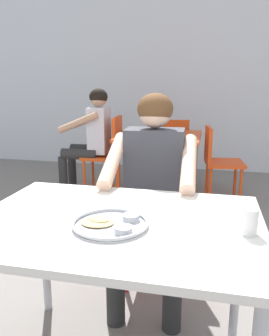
# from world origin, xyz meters

# --- Properties ---
(back_wall) EXTENTS (12.00, 0.12, 3.40)m
(back_wall) POSITION_xyz_m (0.00, 3.98, 1.70)
(back_wall) COLOR silver
(back_wall) RESTS_ON ground
(table_foreground) EXTENTS (1.15, 0.82, 0.74)m
(table_foreground) POSITION_xyz_m (-0.10, 0.05, 0.66)
(table_foreground) COLOR silver
(table_foreground) RESTS_ON ground
(thali_tray) EXTENTS (0.29, 0.29, 0.03)m
(thali_tray) POSITION_xyz_m (-0.10, -0.02, 0.75)
(thali_tray) COLOR #B7BABF
(thali_tray) RESTS_ON table_foreground
(drinking_cup) EXTENTS (0.06, 0.06, 0.10)m
(drinking_cup) POSITION_xyz_m (0.40, 0.03, 0.79)
(drinking_cup) COLOR white
(drinking_cup) RESTS_ON table_foreground
(chair_foreground) EXTENTS (0.41, 0.41, 0.86)m
(chair_foreground) POSITION_xyz_m (-0.07, 0.90, 0.51)
(chair_foreground) COLOR red
(chair_foreground) RESTS_ON ground
(diner_foreground) EXTENTS (0.50, 0.56, 1.21)m
(diner_foreground) POSITION_xyz_m (-0.06, 0.68, 0.73)
(diner_foreground) COLOR #282828
(diner_foreground) RESTS_ON ground
(table_background_red) EXTENTS (0.87, 0.92, 0.72)m
(table_background_red) POSITION_xyz_m (-0.28, 2.51, 0.64)
(table_background_red) COLOR #E04C19
(table_background_red) RESTS_ON ground
(chair_red_left) EXTENTS (0.44, 0.47, 0.90)m
(chair_red_left) POSITION_xyz_m (-0.88, 2.51, 0.52)
(chair_red_left) COLOR #D94A17
(chair_red_left) RESTS_ON ground
(chair_red_right) EXTENTS (0.44, 0.43, 0.82)m
(chair_red_right) POSITION_xyz_m (0.34, 2.51, 0.48)
(chair_red_right) COLOR #E24717
(chair_red_right) RESTS_ON ground
(chair_red_far) EXTENTS (0.49, 0.45, 0.83)m
(chair_red_far) POSITION_xyz_m (-0.22, 3.11, 0.49)
(chair_red_far) COLOR #CF4A18
(chair_red_far) RESTS_ON ground
(patron_background) EXTENTS (0.57, 0.51, 1.21)m
(patron_background) POSITION_xyz_m (-1.08, 2.50, 0.72)
(patron_background) COLOR #292929
(patron_background) RESTS_ON ground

